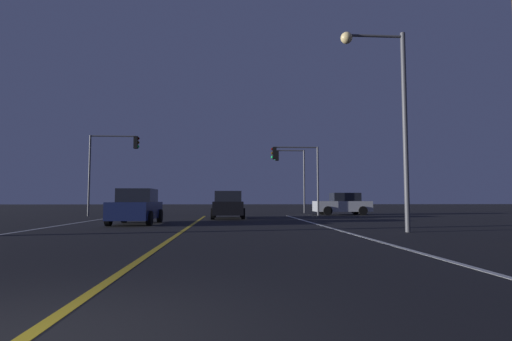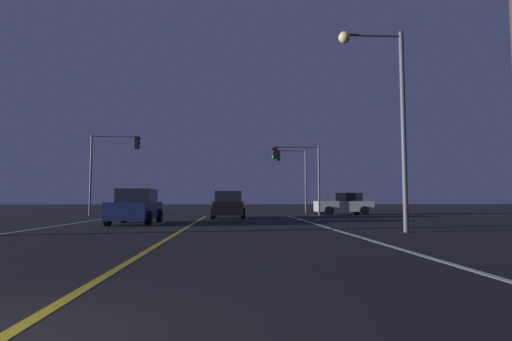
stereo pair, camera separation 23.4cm
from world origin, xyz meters
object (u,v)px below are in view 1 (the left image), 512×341
at_px(traffic_light_near_right, 295,164).
at_px(traffic_light_far_right, 290,166).
at_px(car_oncoming, 137,207).
at_px(car_crossing_side, 343,204).
at_px(street_lamp_right_near, 389,102).
at_px(car_ahead_far, 228,205).
at_px(traffic_light_near_left, 113,156).

bearing_deg(traffic_light_near_right, traffic_light_far_right, -95.07).
distance_m(car_oncoming, car_crossing_side, 17.33).
distance_m(car_crossing_side, street_lamp_right_near, 17.39).
xyz_separation_m(car_crossing_side, traffic_light_far_right, (-3.47, 4.23, 3.28)).
bearing_deg(traffic_light_far_right, car_ahead_far, 61.00).
distance_m(car_oncoming, traffic_light_near_left, 11.17).
bearing_deg(car_ahead_far, traffic_light_near_left, 62.82).
relative_size(car_crossing_side, traffic_light_near_left, 0.74).
bearing_deg(car_oncoming, traffic_light_far_right, 147.38).
height_order(traffic_light_near_right, traffic_light_far_right, traffic_light_far_right).
height_order(traffic_light_far_right, street_lamp_right_near, street_lamp_right_near).
xyz_separation_m(car_crossing_side, traffic_light_near_right, (-3.96, -1.27, 3.03)).
bearing_deg(traffic_light_far_right, traffic_light_near_left, 21.76).
relative_size(car_crossing_side, traffic_light_near_right, 0.84).
height_order(car_crossing_side, traffic_light_near_left, traffic_light_near_left).
bearing_deg(car_oncoming, street_lamp_right_near, 61.73).
xyz_separation_m(car_oncoming, traffic_light_near_right, (9.33, 9.84, 3.03)).
bearing_deg(traffic_light_near_left, car_ahead_far, -27.18).
xyz_separation_m(car_ahead_far, street_lamp_right_near, (5.94, -11.11, 3.96)).
bearing_deg(car_crossing_side, car_ahead_far, 32.01).
height_order(car_ahead_far, traffic_light_far_right, traffic_light_far_right).
relative_size(car_oncoming, car_ahead_far, 1.00).
bearing_deg(car_crossing_side, street_lamp_right_near, 79.94).
distance_m(traffic_light_near_right, street_lamp_right_near, 15.46).
bearing_deg(car_crossing_side, traffic_light_near_right, 17.85).
relative_size(car_oncoming, traffic_light_near_right, 0.84).
height_order(car_oncoming, car_crossing_side, same).
xyz_separation_m(car_oncoming, car_ahead_far, (4.39, 5.55, 0.00)).
bearing_deg(traffic_light_near_left, car_crossing_side, 4.23).
xyz_separation_m(car_ahead_far, traffic_light_near_right, (4.94, 4.29, 3.03)).
bearing_deg(traffic_light_near_right, street_lamp_right_near, 93.73).
distance_m(car_crossing_side, traffic_light_near_left, 17.65).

